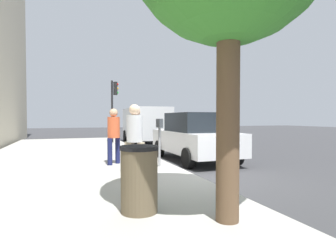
{
  "coord_description": "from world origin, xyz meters",
  "views": [
    {
      "loc": [
        -6.36,
        2.97,
        1.59
      ],
      "look_at": [
        1.66,
        0.12,
        1.33
      ],
      "focal_mm": 29.55,
      "sensor_mm": 36.0,
      "label": 1
    }
  ],
  "objects_px": {
    "parking_meter": "(159,132)",
    "traffic_signal": "(114,101)",
    "trash_bin": "(139,179)",
    "parked_sedan_near": "(195,137)",
    "parking_officer": "(114,132)",
    "pedestrian_at_meter": "(136,133)",
    "pedestrian_bystander": "(134,134)",
    "parked_van_far": "(145,123)"
  },
  "relations": [
    {
      "from": "parking_meter",
      "to": "traffic_signal",
      "type": "bearing_deg",
      "value": 0.42
    },
    {
      "from": "parking_meter",
      "to": "trash_bin",
      "type": "bearing_deg",
      "value": 157.76
    },
    {
      "from": "traffic_signal",
      "to": "trash_bin",
      "type": "distance_m",
      "value": 12.4
    },
    {
      "from": "parked_sedan_near",
      "to": "trash_bin",
      "type": "bearing_deg",
      "value": 147.15
    },
    {
      "from": "parking_meter",
      "to": "traffic_signal",
      "type": "xyz_separation_m",
      "value": [
        8.53,
        0.06,
        1.41
      ]
    },
    {
      "from": "parking_meter",
      "to": "parking_officer",
      "type": "relative_size",
      "value": 0.82
    },
    {
      "from": "parking_officer",
      "to": "parked_sedan_near",
      "type": "xyz_separation_m",
      "value": [
        0.65,
        -3.05,
        -0.26
      ]
    },
    {
      "from": "pedestrian_at_meter",
      "to": "pedestrian_bystander",
      "type": "xyz_separation_m",
      "value": [
        -0.77,
        0.2,
        0.04
      ]
    },
    {
      "from": "parked_sedan_near",
      "to": "parked_van_far",
      "type": "height_order",
      "value": "parked_van_far"
    },
    {
      "from": "traffic_signal",
      "to": "trash_bin",
      "type": "xyz_separation_m",
      "value": [
        -12.17,
        1.43,
        -1.92
      ]
    },
    {
      "from": "pedestrian_bystander",
      "to": "parked_sedan_near",
      "type": "height_order",
      "value": "pedestrian_bystander"
    },
    {
      "from": "parked_van_far",
      "to": "parking_officer",
      "type": "bearing_deg",
      "value": 158.53
    },
    {
      "from": "pedestrian_bystander",
      "to": "traffic_signal",
      "type": "xyz_separation_m",
      "value": [
        9.57,
        -0.92,
        1.38
      ]
    },
    {
      "from": "parked_van_far",
      "to": "trash_bin",
      "type": "height_order",
      "value": "parked_van_far"
    },
    {
      "from": "parked_sedan_near",
      "to": "parked_van_far",
      "type": "relative_size",
      "value": 0.84
    },
    {
      "from": "pedestrian_at_meter",
      "to": "parking_officer",
      "type": "bearing_deg",
      "value": 87.17
    },
    {
      "from": "trash_bin",
      "to": "traffic_signal",
      "type": "bearing_deg",
      "value": -6.69
    },
    {
      "from": "pedestrian_bystander",
      "to": "traffic_signal",
      "type": "relative_size",
      "value": 0.49
    },
    {
      "from": "pedestrian_bystander",
      "to": "parking_officer",
      "type": "distance_m",
      "value": 1.93
    },
    {
      "from": "pedestrian_bystander",
      "to": "parked_sedan_near",
      "type": "xyz_separation_m",
      "value": [
        2.56,
        -2.83,
        -0.3
      ]
    },
    {
      "from": "pedestrian_bystander",
      "to": "parking_officer",
      "type": "height_order",
      "value": "pedestrian_bystander"
    },
    {
      "from": "pedestrian_bystander",
      "to": "parked_van_far",
      "type": "relative_size",
      "value": 0.34
    },
    {
      "from": "pedestrian_at_meter",
      "to": "parked_sedan_near",
      "type": "xyz_separation_m",
      "value": [
        1.79,
        -2.62,
        -0.26
      ]
    },
    {
      "from": "parking_meter",
      "to": "pedestrian_bystander",
      "type": "bearing_deg",
      "value": 136.77
    },
    {
      "from": "parking_meter",
      "to": "trash_bin",
      "type": "height_order",
      "value": "parking_meter"
    },
    {
      "from": "parking_meter",
      "to": "parked_sedan_near",
      "type": "relative_size",
      "value": 0.32
    },
    {
      "from": "pedestrian_at_meter",
      "to": "trash_bin",
      "type": "height_order",
      "value": "pedestrian_at_meter"
    },
    {
      "from": "parked_sedan_near",
      "to": "trash_bin",
      "type": "xyz_separation_m",
      "value": [
        -5.16,
        3.33,
        -0.24
      ]
    },
    {
      "from": "parking_officer",
      "to": "trash_bin",
      "type": "bearing_deg",
      "value": -46.14
    },
    {
      "from": "traffic_signal",
      "to": "parked_sedan_near",
      "type": "bearing_deg",
      "value": -164.76
    },
    {
      "from": "traffic_signal",
      "to": "parking_officer",
      "type": "bearing_deg",
      "value": 171.5
    },
    {
      "from": "trash_bin",
      "to": "pedestrian_at_meter",
      "type": "bearing_deg",
      "value": -11.94
    },
    {
      "from": "parking_meter",
      "to": "parking_officer",
      "type": "distance_m",
      "value": 1.49
    },
    {
      "from": "trash_bin",
      "to": "parking_meter",
      "type": "bearing_deg",
      "value": -22.24
    },
    {
      "from": "parked_van_far",
      "to": "traffic_signal",
      "type": "height_order",
      "value": "traffic_signal"
    },
    {
      "from": "pedestrian_at_meter",
      "to": "trash_bin",
      "type": "bearing_deg",
      "value": -125.3
    },
    {
      "from": "pedestrian_bystander",
      "to": "parked_van_far",
      "type": "height_order",
      "value": "parked_van_far"
    },
    {
      "from": "parked_sedan_near",
      "to": "traffic_signal",
      "type": "xyz_separation_m",
      "value": [
        7.0,
        1.91,
        1.68
      ]
    },
    {
      "from": "pedestrian_at_meter",
      "to": "parking_officer",
      "type": "height_order",
      "value": "parking_officer"
    },
    {
      "from": "pedestrian_bystander",
      "to": "trash_bin",
      "type": "bearing_deg",
      "value": -151.58
    },
    {
      "from": "parking_officer",
      "to": "trash_bin",
      "type": "height_order",
      "value": "parking_officer"
    },
    {
      "from": "parking_meter",
      "to": "parked_van_far",
      "type": "height_order",
      "value": "parked_van_far"
    }
  ]
}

